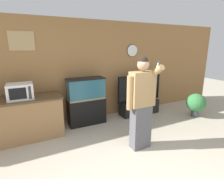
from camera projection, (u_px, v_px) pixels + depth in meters
name	position (u px, v px, depth m)	size (l,w,h in m)	color
wall_back_paneled	(75.00, 72.00, 4.45)	(10.00, 0.08, 2.60)	olive
counter_island	(20.00, 119.00, 3.67)	(1.74, 0.68, 0.90)	olive
microwave	(20.00, 91.00, 3.53)	(0.48, 0.40, 0.32)	white
aquarium_on_stand	(86.00, 101.00, 4.40)	(0.93, 0.39, 1.19)	black
tv_on_stand	(139.00, 103.00, 5.10)	(1.39, 0.40, 1.15)	black
person_standing	(141.00, 103.00, 3.25)	(0.56, 0.42, 1.77)	#515156
potted_plant	(196.00, 103.00, 4.89)	(0.52, 0.52, 0.66)	#4C4C51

